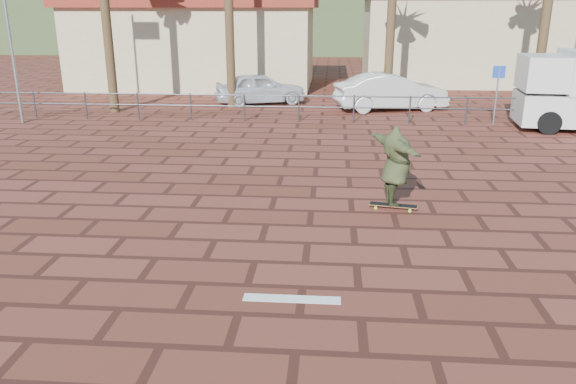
% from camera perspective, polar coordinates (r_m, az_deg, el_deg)
% --- Properties ---
extents(ground, '(120.00, 120.00, 0.00)m').
position_cam_1_polar(ground, '(9.31, -3.40, -7.07)').
color(ground, brown).
rests_on(ground, ground).
extents(paint_stripe, '(1.40, 0.22, 0.01)m').
position_cam_1_polar(paint_stripe, '(8.18, 0.40, -10.80)').
color(paint_stripe, white).
rests_on(paint_stripe, ground).
extents(guardrail, '(24.06, 0.06, 1.00)m').
position_cam_1_polar(guardrail, '(20.64, 1.10, 9.00)').
color(guardrail, '#47494F').
rests_on(guardrail, ground).
extents(building_west, '(12.60, 7.60, 4.50)m').
position_cam_1_polar(building_west, '(31.23, -9.16, 14.84)').
color(building_west, beige).
rests_on(building_west, ground).
extents(building_east, '(10.60, 6.60, 5.00)m').
position_cam_1_polar(building_east, '(33.07, 16.93, 14.93)').
color(building_east, beige).
rests_on(building_east, ground).
extents(hill_front, '(70.00, 18.00, 6.00)m').
position_cam_1_polar(hill_front, '(58.36, 3.46, 17.18)').
color(hill_front, '#384C28').
rests_on(hill_front, ground).
extents(hill_back, '(35.00, 14.00, 8.00)m').
position_cam_1_polar(hill_back, '(68.39, -16.11, 17.51)').
color(hill_back, '#384C28').
rests_on(hill_back, ground).
extents(longboard, '(1.03, 0.40, 0.10)m').
position_cam_1_polar(longboard, '(11.81, 10.64, -1.35)').
color(longboard, olive).
rests_on(longboard, ground).
extents(skateboarder, '(1.24, 2.09, 1.65)m').
position_cam_1_polar(skateboarder, '(11.56, 10.88, 2.59)').
color(skateboarder, '#353C20').
rests_on(skateboarder, longboard).
extents(car_silver, '(4.19, 2.72, 1.33)m').
position_cam_1_polar(car_silver, '(24.76, -2.83, 10.47)').
color(car_silver, silver).
rests_on(car_silver, ground).
extents(car_white, '(4.72, 2.62, 1.47)m').
position_cam_1_polar(car_white, '(23.49, 10.39, 9.97)').
color(car_white, silver).
rests_on(car_white, ground).
extents(street_sign, '(0.42, 0.06, 2.07)m').
position_cam_1_polar(street_sign, '(21.29, 20.53, 10.24)').
color(street_sign, gray).
rests_on(street_sign, ground).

